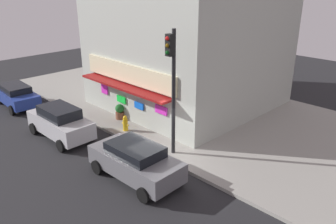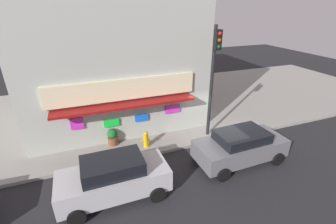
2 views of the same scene
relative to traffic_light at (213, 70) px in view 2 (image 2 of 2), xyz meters
name	(u,v)px [view 2 (image 2 of 2)]	position (x,y,z in m)	size (l,w,h in m)	color
ground_plane	(216,142)	(0.12, -0.65, -3.95)	(53.82, 53.82, 0.00)	#232326
sidewalk	(175,102)	(0.12, 5.39, -3.86)	(35.88, 12.09, 0.17)	gray
corner_building	(107,45)	(-4.44, 6.08, 0.60)	(9.87, 10.88, 8.77)	#ADB2A8
traffic_light	(213,70)	(0.00, 0.00, 0.00)	(0.32, 0.58, 5.96)	black
fire_hydrant	(146,139)	(-3.68, 0.06, -3.35)	(0.52, 0.28, 0.89)	gold
trash_can	(68,138)	(-7.48, 1.62, -3.32)	(0.54, 0.54, 0.92)	#2D2D2D
pedestrian	(147,115)	(-3.07, 1.85, -2.83)	(0.58, 0.49, 1.74)	navy
potted_plant_by_doorway	(166,116)	(-1.75, 2.22, -3.28)	(0.57, 0.57, 0.87)	brown
potted_plant_by_window	(113,137)	(-5.26, 0.90, -3.32)	(0.53, 0.53, 0.92)	brown
parked_car_grey	(240,146)	(0.27, -2.50, -3.10)	(4.38, 2.18, 1.61)	slate
parked_car_silver	(114,178)	(-5.73, -2.73, -3.05)	(4.24, 1.99, 1.75)	#B7B7BC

